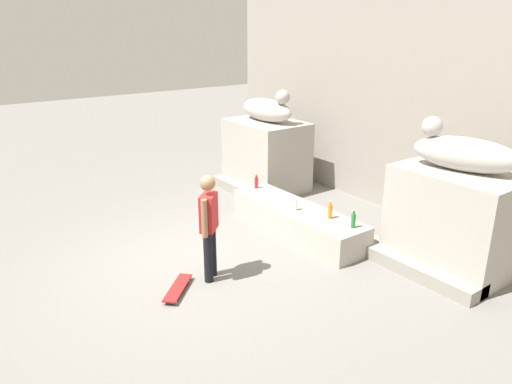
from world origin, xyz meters
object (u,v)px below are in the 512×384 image
Objects in this scene: statue_reclining_left at (268,109)px; bottle_green at (353,220)px; skater at (209,223)px; skateboard at (178,288)px; bottle_clear at (295,204)px; statue_reclining_right at (463,152)px; bottle_red at (256,182)px; bottle_orange at (330,211)px.

bottle_green is at bearing -17.91° from statue_reclining_left.
skater is (2.95, -3.39, -0.97)m from statue_reclining_left.
bottle_clear reaches higher than skateboard.
statue_reclining_left is 0.96× the size of statue_reclining_right.
bottle_red is at bearing 2.53° from statue_reclining_right.
bottle_green is 1.05× the size of bottle_red.
bottle_orange is 1.07× the size of bottle_red.
bottle_green reaches higher than bottle_clear.
skater is 5.53× the size of bottle_red.
skateboard is at bearing 50.90° from statue_reclining_right.
skater reaches higher than bottle_green.
skateboard is at bearing -56.25° from bottle_red.
statue_reclining_left reaches higher than bottle_red.
skater is at bearing -78.56° from bottle_clear.
statue_reclining_right reaches higher than bottle_clear.
statue_reclining_left is at bearing 134.03° from bottle_red.
skater is 2.93m from bottle_red.
bottle_green reaches higher than bottle_red.
skater is 2.47m from bottle_green.
statue_reclining_right is at bearing 29.22° from bottle_clear.
bottle_orange reaches higher than bottle_clear.
skater is at bearing 46.28° from statue_reclining_right.
statue_reclining_left is at bearing 173.29° from skateboard.
skater is at bearing -50.61° from bottle_red.
statue_reclining_left is 4.60m from skater.
statue_reclining_right is 2.36× the size of skateboard.
bottle_green is 1.21m from bottle_clear.
skateboard is (3.01, -4.00, -1.83)m from statue_reclining_left.
bottle_orange reaches higher than skateboard.
bottle_clear is (-0.48, 2.68, 0.56)m from skateboard.
bottle_green is (0.70, 2.94, 0.58)m from skateboard.
statue_reclining_right reaches higher than skateboard.
skater reaches higher than skateboard.
skateboard is 2.63× the size of bottle_clear.
skater reaches higher than bottle_red.
statue_reclining_right reaches higher than skater.
skater is (-1.92, -3.38, -0.97)m from statue_reclining_right.
bottle_orange is at bearing -177.36° from bottle_green.
bottle_red reaches higher than bottle_clear.
statue_reclining_left is 5.11× the size of bottle_green.
bottle_orange is at bearing 132.83° from skateboard.
skateboard is at bearing -55.01° from statue_reclining_left.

